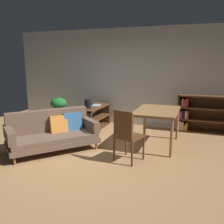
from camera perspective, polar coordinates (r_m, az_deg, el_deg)
name	(u,v)px	position (r m, az deg, el deg)	size (l,w,h in m)	color
ground_plane	(83,155)	(4.83, -6.75, -10.06)	(8.16, 8.16, 0.00)	#A87A4C
back_wall_panel	(125,77)	(7.01, 2.99, 8.14)	(6.80, 0.10, 2.70)	silver
fabric_couch	(53,132)	(5.15, -13.76, -4.54)	(1.76, 1.86, 0.80)	brown
media_console	(94,118)	(6.56, -4.27, -1.33)	(0.45, 1.29, 0.62)	#56351E
open_laptop	(94,105)	(6.63, -4.30, 1.75)	(0.46, 0.39, 0.10)	silver
desk_speaker	(88,104)	(6.22, -5.67, 1.91)	(0.17, 0.17, 0.23)	black
potted_floor_plant	(59,107)	(7.09, -12.41, 1.06)	(0.45, 0.50, 0.79)	#333338
dining_table	(157,114)	(5.25, 10.48, -0.36)	(0.87, 1.29, 0.79)	olive
dining_chair_near	(127,133)	(4.35, 3.46, -5.02)	(0.54, 0.54, 0.96)	#56351E
bookshelf	(199,114)	(6.63, 19.66, -0.44)	(1.23, 0.34, 0.96)	#56351E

